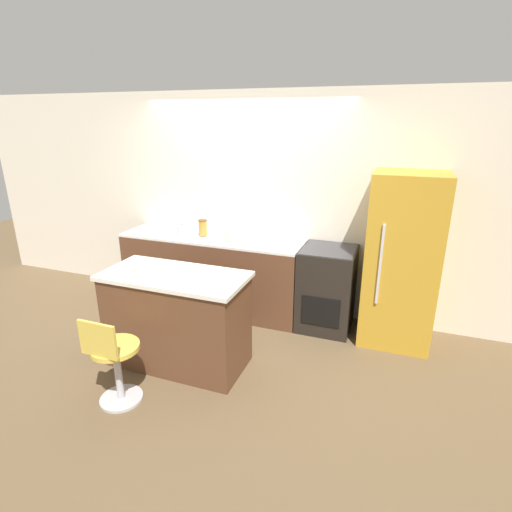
{
  "coord_description": "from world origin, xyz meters",
  "views": [
    {
      "loc": [
        1.77,
        -3.83,
        2.29
      ],
      "look_at": [
        0.46,
        -0.29,
        0.98
      ],
      "focal_mm": 28.0,
      "sensor_mm": 36.0,
      "label": 1
    }
  ],
  "objects_px": {
    "stool_chair": "(114,362)",
    "kettle": "(184,228)",
    "refrigerator": "(402,261)",
    "oven_range": "(327,288)",
    "mixing_bowl": "(235,236)"
  },
  "relations": [
    {
      "from": "stool_chair",
      "to": "kettle",
      "type": "bearing_deg",
      "value": 102.02
    },
    {
      "from": "refrigerator",
      "to": "stool_chair",
      "type": "height_order",
      "value": "refrigerator"
    },
    {
      "from": "oven_range",
      "to": "kettle",
      "type": "distance_m",
      "value": 1.87
    },
    {
      "from": "oven_range",
      "to": "mixing_bowl",
      "type": "height_order",
      "value": "mixing_bowl"
    },
    {
      "from": "oven_range",
      "to": "stool_chair",
      "type": "xyz_separation_m",
      "value": [
        -1.39,
        -1.92,
        -0.08
      ]
    },
    {
      "from": "stool_chair",
      "to": "kettle",
      "type": "relative_size",
      "value": 4.34
    },
    {
      "from": "kettle",
      "to": "mixing_bowl",
      "type": "height_order",
      "value": "kettle"
    },
    {
      "from": "mixing_bowl",
      "to": "refrigerator",
      "type": "bearing_deg",
      "value": -0.28
    },
    {
      "from": "refrigerator",
      "to": "kettle",
      "type": "bearing_deg",
      "value": 179.79
    },
    {
      "from": "refrigerator",
      "to": "mixing_bowl",
      "type": "bearing_deg",
      "value": 179.72
    },
    {
      "from": "refrigerator",
      "to": "kettle",
      "type": "xyz_separation_m",
      "value": [
        -2.55,
        0.01,
        0.11
      ]
    },
    {
      "from": "kettle",
      "to": "mixing_bowl",
      "type": "distance_m",
      "value": 0.69
    },
    {
      "from": "refrigerator",
      "to": "oven_range",
      "type": "bearing_deg",
      "value": 178.77
    },
    {
      "from": "refrigerator",
      "to": "kettle",
      "type": "distance_m",
      "value": 2.55
    },
    {
      "from": "oven_range",
      "to": "mixing_bowl",
      "type": "distance_m",
      "value": 1.22
    }
  ]
}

